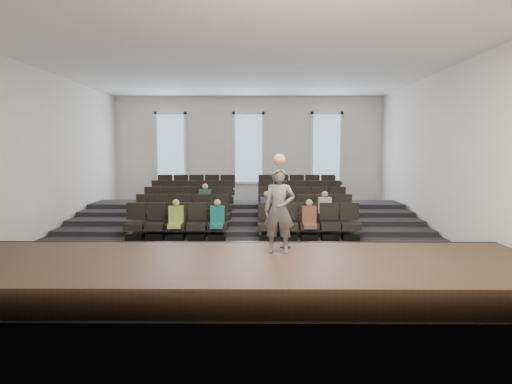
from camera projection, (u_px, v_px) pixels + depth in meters
ground at (243, 236)px, 13.80m from camera, size 14.00×14.00×0.00m
ceiling at (243, 68)px, 13.35m from camera, size 12.00×14.00×0.02m
wall_back at (249, 153)px, 20.56m from camera, size 12.00×0.04×5.00m
wall_front at (226, 156)px, 6.58m from camera, size 12.00×0.04×5.00m
wall_left at (42, 154)px, 13.62m from camera, size 0.04×14.00×5.00m
wall_right at (445, 154)px, 13.53m from camera, size 0.04×14.00×5.00m
stage at (234, 273)px, 8.70m from camera, size 11.80×3.60×0.50m
stage_lip at (238, 253)px, 10.46m from camera, size 11.80×0.06×0.52m
risers at (246, 215)px, 16.94m from camera, size 11.80×4.80×0.60m
seating_rows at (245, 208)px, 15.27m from camera, size 6.80×4.70×1.67m
windows at (249, 148)px, 20.48m from camera, size 8.44×0.10×3.24m
audience at (255, 209)px, 14.02m from camera, size 4.85×2.64×1.10m
speaker at (279, 210)px, 9.30m from camera, size 0.68×0.49×1.75m
mic_stand at (285, 228)px, 9.82m from camera, size 0.24×0.24×1.43m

